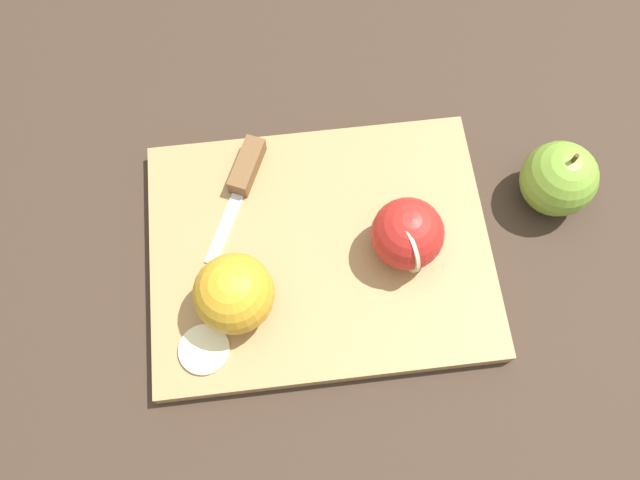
{
  "coord_description": "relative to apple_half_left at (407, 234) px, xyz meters",
  "views": [
    {
      "loc": [
        -0.02,
        0.25,
        0.68
      ],
      "look_at": [
        0.0,
        0.0,
        0.04
      ],
      "focal_mm": 35.0,
      "sensor_mm": 36.0,
      "label": 1
    }
  ],
  "objects": [
    {
      "name": "ground_plane",
      "position": [
        0.09,
        0.01,
        -0.06
      ],
      "size": [
        4.0,
        4.0,
        0.0
      ],
      "primitive_type": "plane",
      "color": "#38281E"
    },
    {
      "name": "cutting_board",
      "position": [
        0.09,
        0.01,
        -0.05
      ],
      "size": [
        0.44,
        0.37,
        0.02
      ],
      "color": "#A37A4C",
      "rests_on": "ground_plane"
    },
    {
      "name": "apple_half_left",
      "position": [
        0.0,
        0.0,
        0.0
      ],
      "size": [
        0.08,
        0.08,
        0.08
      ],
      "rotation": [
        0.0,
        0.0,
        0.53
      ],
      "color": "red",
      "rests_on": "cutting_board"
    },
    {
      "name": "apple_half_right",
      "position": [
        0.18,
        0.08,
        0.0
      ],
      "size": [
        0.08,
        0.08,
        0.08
      ],
      "rotation": [
        0.0,
        0.0,
        4.41
      ],
      "color": "gold",
      "rests_on": "cutting_board"
    },
    {
      "name": "knife",
      "position": [
        0.19,
        -0.07,
        -0.03
      ],
      "size": [
        0.05,
        0.16,
        0.02
      ],
      "rotation": [
        0.0,
        0.0,
        1.35
      ],
      "color": "silver",
      "rests_on": "cutting_board"
    },
    {
      "name": "apple_slice",
      "position": [
        0.21,
        0.14,
        -0.04
      ],
      "size": [
        0.05,
        0.05,
        0.0
      ],
      "color": "beige",
      "rests_on": "cutting_board"
    },
    {
      "name": "apple_whole",
      "position": [
        -0.17,
        -0.09,
        -0.02
      ],
      "size": [
        0.09,
        0.09,
        0.1
      ],
      "color": "olive",
      "rests_on": "ground_plane"
    }
  ]
}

